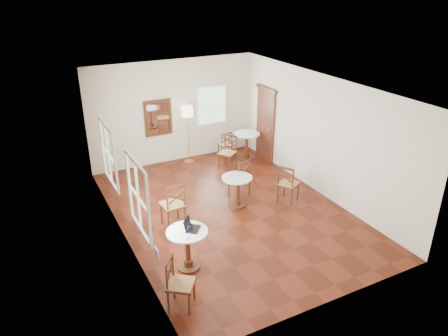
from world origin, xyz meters
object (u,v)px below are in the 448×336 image
object	(u,v)px
power_adapter	(183,283)
laptop	(191,227)
chair_back_b	(228,152)
cafe_table_mid	(237,188)
cafe_table_back	(247,143)
navy_mug	(188,229)
chair_back_a	(225,144)
chair_mid_a	(240,178)
chair_near_a	(173,205)
chair_mid_b	(288,184)
chair_near_b	(179,284)
water_glass	(189,236)
cafe_table_near	(188,245)
mouse	(189,224)
floor_lamp	(187,115)

from	to	relation	value
power_adapter	laptop	bearing A→B (deg)	49.75
chair_back_b	cafe_table_mid	bearing A→B (deg)	-54.42
cafe_table_back	navy_mug	distance (m)	5.49
cafe_table_mid	chair_back_a	bearing A→B (deg)	67.85
cafe_table_back	chair_mid_a	bearing A→B (deg)	-123.96
chair_near_a	power_adapter	xyz separation A→B (m)	(-0.58, -1.94, -0.50)
cafe_table_mid	chair_mid_b	distance (m)	1.27
chair_near_b	water_glass	world-z (taller)	chair_near_b
cafe_table_near	navy_mug	world-z (taller)	navy_mug
chair_near_a	mouse	bearing A→B (deg)	79.04
chair_near_a	cafe_table_near	bearing A→B (deg)	75.57
navy_mug	power_adapter	bearing A→B (deg)	-127.60
chair_mid_a	water_glass	xyz separation A→B (m)	(-2.37, -2.38, 0.38)
chair_near_b	chair_near_a	bearing A→B (deg)	17.99
cafe_table_near	power_adapter	bearing A→B (deg)	-124.87
chair_mid_a	chair_back_b	xyz separation A→B (m)	(0.51, 1.62, 0.00)
laptop	cafe_table_near	bearing A→B (deg)	149.95
cafe_table_near	navy_mug	xyz separation A→B (m)	(0.02, -0.02, 0.36)
chair_mid_a	mouse	size ratio (longest dim) A/B	8.93
chair_back_a	floor_lamp	bearing A→B (deg)	-0.46
cafe_table_near	chair_back_b	world-z (taller)	chair_back_b
cafe_table_near	water_glass	xyz separation A→B (m)	(-0.07, -0.24, 0.36)
chair_mid_a	water_glass	world-z (taller)	chair_mid_a
cafe_table_mid	cafe_table_back	world-z (taller)	cafe_table_back
chair_near_b	chair_mid_a	size ratio (longest dim) A/B	0.96
chair_back_a	chair_back_b	distance (m)	0.83
chair_near_b	laptop	size ratio (longest dim) A/B	2.35
cafe_table_near	power_adapter	distance (m)	0.69
chair_mid_b	chair_near_a	bearing A→B (deg)	55.38
chair_near_b	floor_lamp	bearing A→B (deg)	12.47
cafe_table_near	laptop	distance (m)	0.38
cafe_table_mid	cafe_table_back	bearing A→B (deg)	55.54
chair_near_a	chair_mid_b	xyz separation A→B (m)	(2.88, -0.24, -0.03)
chair_near_b	chair_mid_b	bearing A→B (deg)	-22.62
cafe_table_back	navy_mug	bearing A→B (deg)	-131.27
navy_mug	water_glass	size ratio (longest dim) A/B	1.28
cafe_table_mid	mouse	bearing A→B (deg)	-140.89
cafe_table_mid	navy_mug	size ratio (longest dim) A/B	5.89
cafe_table_mid	cafe_table_back	size ratio (longest dim) A/B	0.94
cafe_table_back	water_glass	distance (m)	5.72
chair_mid_b	cafe_table_near	bearing A→B (deg)	82.41
chair_mid_b	laptop	size ratio (longest dim) A/B	2.45
laptop	water_glass	bearing A→B (deg)	-168.97
chair_back_a	navy_mug	distance (m)	5.51
cafe_table_mid	floor_lamp	distance (m)	3.16
chair_mid_b	chair_back_b	xyz separation A→B (m)	(-0.37, 2.45, 0.00)
chair_back_b	water_glass	xyz separation A→B (m)	(-2.88, -3.99, 0.38)
chair_near_a	chair_mid_b	distance (m)	2.89
chair_near_a	chair_mid_b	bearing A→B (deg)	171.86
chair_back_a	water_glass	xyz separation A→B (m)	(-3.19, -4.76, 0.45)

